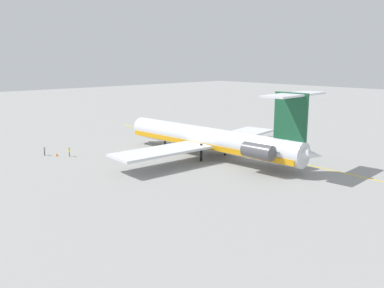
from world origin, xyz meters
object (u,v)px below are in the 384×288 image
safety_cone_nose (196,130)px  main_jetliner (213,139)px  ground_crew_near_tail (69,151)px  ground_crew_near_nose (44,150)px  safety_cone_wingtip (57,155)px

safety_cone_nose → main_jetliner: bearing=142.9°
main_jetliner → ground_crew_near_tail: 26.45m
ground_crew_near_nose → ground_crew_near_tail: (-3.86, -3.03, 0.02)m
ground_crew_near_tail → safety_cone_wingtip: 2.58m
main_jetliner → safety_cone_wingtip: main_jetliner is taller
ground_crew_near_nose → safety_cone_wingtip: size_ratio=3.01×
main_jetliner → safety_cone_nose: 29.05m
ground_crew_near_tail → safety_cone_nose: ground_crew_near_tail is taller
safety_cone_nose → ground_crew_near_nose: bearing=90.9°
main_jetliner → ground_crew_near_tail: size_ratio=25.72×
ground_crew_near_tail → safety_cone_wingtip: size_ratio=3.07×
main_jetliner → safety_cone_wingtip: size_ratio=79.07×
ground_crew_near_tail → ground_crew_near_nose: bearing=-22.5°
safety_cone_wingtip → safety_cone_nose: bearing=-86.1°
safety_cone_wingtip → ground_crew_near_tail: bearing=-141.1°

